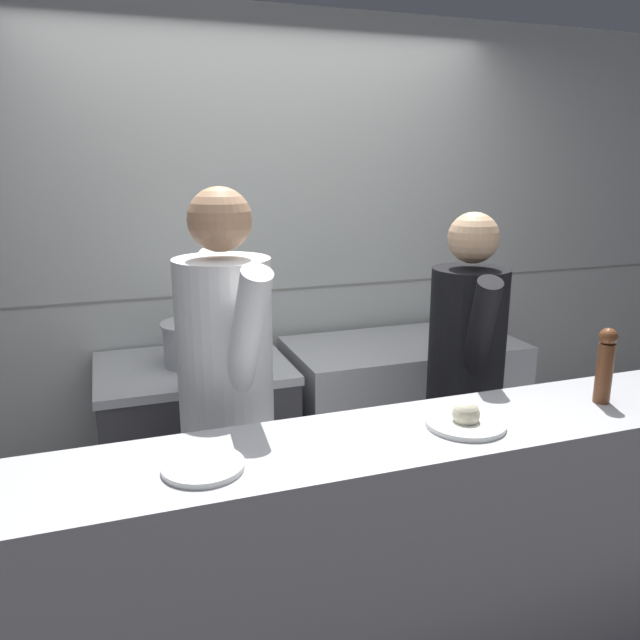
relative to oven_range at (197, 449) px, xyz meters
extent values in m
plane|color=#383333|center=(0.48, -0.93, -0.45)|extent=(14.00, 14.00, 0.00)
cube|color=silver|center=(0.48, 0.40, 0.85)|extent=(8.00, 0.06, 2.60)
cube|color=gray|center=(0.48, 0.37, 0.70)|extent=(8.00, 0.00, 0.01)
cube|color=#38383D|center=(0.00, 0.00, -0.02)|extent=(0.89, 0.70, 0.85)
cube|color=#B7BABF|center=(0.00, 0.00, 0.43)|extent=(0.90, 0.71, 0.04)
cube|color=#B7BABF|center=(0.00, -0.33, 0.04)|extent=(0.80, 0.03, 0.10)
cube|color=#B7BABF|center=(1.13, 0.00, 0.00)|extent=(1.23, 0.65, 0.89)
cube|color=black|center=(1.13, -0.30, -0.40)|extent=(1.21, 0.04, 0.10)
cube|color=#B7BABF|center=(0.66, -1.23, 0.05)|extent=(2.98, 0.45, 1.00)
cylinder|color=#B7BABF|center=(0.02, 0.01, 0.55)|extent=(0.31, 0.31, 0.20)
cylinder|color=#B7BABF|center=(0.02, 0.01, 0.64)|extent=(0.33, 0.33, 0.01)
cube|color=#B7BABF|center=(1.49, -0.13, 0.45)|extent=(0.27, 0.06, 0.01)
cube|color=black|center=(1.30, -0.14, 0.46)|extent=(0.11, 0.03, 0.02)
cylinder|color=white|center=(-0.14, -1.27, 0.56)|extent=(0.23, 0.23, 0.02)
cylinder|color=white|center=(0.72, -1.26, 0.56)|extent=(0.26, 0.26, 0.02)
sphere|color=beige|center=(0.72, -1.26, 0.59)|extent=(0.09, 0.09, 0.09)
cylinder|color=brown|center=(1.29, -1.24, 0.66)|extent=(0.06, 0.06, 0.22)
sphere|color=brown|center=(1.29, -1.24, 0.80)|extent=(0.06, 0.06, 0.06)
cube|color=black|center=(0.04, -0.67, -0.04)|extent=(0.33, 0.24, 0.82)
cylinder|color=white|center=(0.04, -0.67, 0.71)|extent=(0.41, 0.41, 0.68)
sphere|color=tan|center=(0.04, -0.67, 1.19)|extent=(0.23, 0.23, 0.23)
cylinder|color=white|center=(0.01, -0.46, 0.79)|extent=(0.16, 0.35, 0.57)
cylinder|color=white|center=(0.07, -0.87, 0.79)|extent=(0.16, 0.35, 0.57)
cube|color=black|center=(1.11, -0.63, -0.07)|extent=(0.33, 0.27, 0.77)
cylinder|color=black|center=(1.11, -0.63, 0.63)|extent=(0.43, 0.43, 0.63)
sphere|color=#D8AD84|center=(1.11, -0.63, 1.08)|extent=(0.22, 0.22, 0.22)
cylinder|color=black|center=(1.18, -0.45, 0.71)|extent=(0.20, 0.33, 0.53)
cylinder|color=black|center=(1.05, -0.82, 0.71)|extent=(0.20, 0.33, 0.53)
camera|label=1|loc=(-0.36, -2.89, 1.40)|focal=35.00mm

